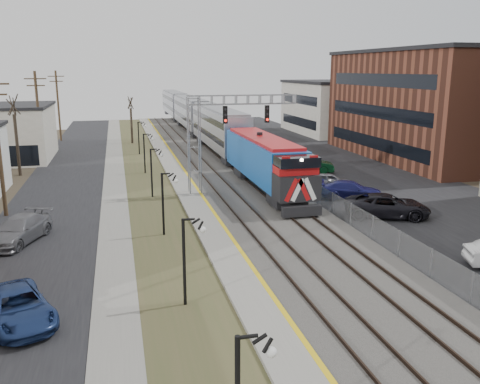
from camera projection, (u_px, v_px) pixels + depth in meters
name	position (u px, v px, depth m)	size (l,w,h in m)	color
street_west	(64.00, 184.00, 46.18)	(7.00, 120.00, 0.04)	black
sidewalk	(114.00, 181.00, 47.21)	(2.00, 120.00, 0.08)	gray
grass_median	(147.00, 179.00, 47.90)	(4.00, 120.00, 0.06)	#414826
platform	(179.00, 177.00, 48.57)	(2.00, 120.00, 0.24)	gray
ballast_bed	(230.00, 175.00, 49.72)	(8.00, 120.00, 0.20)	#595651
parking_lot	(343.00, 170.00, 52.48)	(16.00, 120.00, 0.04)	black
platform_edge	(188.00, 175.00, 48.74)	(0.24, 120.00, 0.01)	gold
track_near	(210.00, 174.00, 49.22)	(1.58, 120.00, 0.15)	#2D2119
track_far	(245.00, 172.00, 50.02)	(1.58, 120.00, 0.15)	#2D2119
train	(199.00, 119.00, 76.22)	(3.00, 85.85, 5.33)	blue
signal_gantry	(215.00, 127.00, 41.17)	(9.00, 1.07, 8.15)	gray
lampposts	(163.00, 204.00, 31.65)	(0.14, 62.14, 4.00)	black
fence	(271.00, 166.00, 50.51)	(0.04, 120.00, 1.60)	gray
bare_trees	(53.00, 149.00, 48.98)	(12.30, 42.30, 5.95)	#382D23
car_lot_c	(387.00, 206.00, 35.53)	(2.70, 5.87, 1.63)	black
car_lot_d	(351.00, 191.00, 40.56)	(2.01, 4.94, 1.43)	navy
car_lot_e	(330.00, 181.00, 44.50)	(1.52, 3.77, 1.28)	slate
car_lot_f	(309.00, 165.00, 50.86)	(1.72, 4.94, 1.63)	#0C3F1D
car_street_a	(18.00, 308.00, 20.69)	(2.28, 4.95, 1.37)	navy
car_street_b	(19.00, 230.00, 30.38)	(2.14, 5.26, 1.53)	slate
car_lot_g	(287.00, 151.00, 60.67)	(2.32, 5.04, 1.40)	silver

